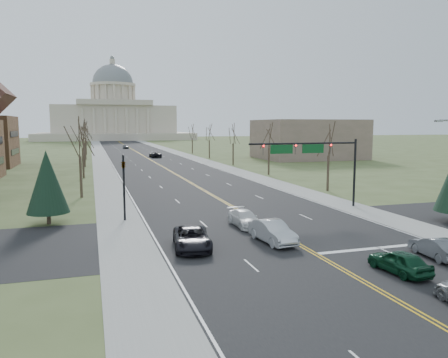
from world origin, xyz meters
TOP-DOWN VIEW (x-y plane):
  - ground at (0.00, 0.00)m, footprint 600.00×600.00m
  - road at (0.00, 110.00)m, footprint 20.00×380.00m
  - cross_road at (0.00, 6.00)m, footprint 120.00×14.00m
  - sidewalk_left at (-12.00, 110.00)m, footprint 4.00×380.00m
  - sidewalk_right at (12.00, 110.00)m, footprint 4.00×380.00m
  - center_line at (0.00, 110.00)m, footprint 0.42×380.00m
  - edge_line_left at (-9.80, 110.00)m, footprint 0.15×380.00m
  - edge_line_right at (9.80, 110.00)m, footprint 0.15×380.00m
  - stop_bar at (5.00, -1.00)m, footprint 9.50×0.50m
  - capitol at (0.00, 249.91)m, footprint 90.00×60.00m
  - signal_mast at (7.45, 13.50)m, footprint 12.12×0.44m
  - signal_left at (-11.50, 13.50)m, footprint 0.32×0.36m
  - tree_r_0 at (15.50, 24.00)m, footprint 3.74×3.74m
  - tree_l_0 at (-15.50, 28.00)m, footprint 3.96×3.96m
  - tree_r_1 at (15.50, 44.00)m, footprint 3.74×3.74m
  - tree_l_1 at (-15.50, 48.00)m, footprint 3.96×3.96m
  - tree_r_2 at (15.50, 64.00)m, footprint 3.74×3.74m
  - tree_l_2 at (-15.50, 68.00)m, footprint 3.96×3.96m
  - tree_r_3 at (15.50, 84.00)m, footprint 3.74×3.74m
  - tree_l_3 at (-15.50, 88.00)m, footprint 3.96×3.96m
  - tree_r_4 at (15.50, 104.00)m, footprint 3.74×3.74m
  - tree_l_4 at (-15.50, 108.00)m, footprint 3.96×3.96m
  - conifer_l at (-18.00, 14.00)m, footprint 3.64×3.64m
  - bldg_right_mass at (40.00, 76.00)m, footprint 25.00×20.00m
  - car_nb_inner_lead at (2.82, -5.83)m, footprint 2.02×4.21m
  - car_nb_outer_lead at (7.13, -4.00)m, footprint 1.82×4.18m
  - car_sb_inner_lead at (-1.61, 2.56)m, footprint 2.21×5.06m
  - car_sb_outer_lead at (-7.68, 2.75)m, footprint 3.15×5.63m
  - car_sb_inner_second at (-1.83, 8.06)m, footprint 2.05×4.76m
  - car_far_nb at (2.31, 90.95)m, footprint 2.91×5.81m
  - car_far_sb at (-1.93, 137.79)m, footprint 2.06×4.59m

SIDE VIEW (x-z plane):
  - ground at x=0.00m, z-range 0.00..0.00m
  - road at x=0.00m, z-range 0.00..0.01m
  - cross_road at x=0.00m, z-range 0.00..0.01m
  - sidewalk_left at x=-12.00m, z-range 0.00..0.03m
  - sidewalk_right at x=12.00m, z-range 0.00..0.03m
  - center_line at x=0.00m, z-range 0.01..0.02m
  - edge_line_left at x=-9.80m, z-range 0.01..0.02m
  - edge_line_right at x=9.80m, z-range 0.01..0.02m
  - stop_bar at x=5.00m, z-range 0.01..0.02m
  - car_nb_outer_lead at x=7.13m, z-range 0.01..1.35m
  - car_sb_inner_second at x=-1.83m, z-range 0.01..1.38m
  - car_nb_inner_lead at x=2.82m, z-range 0.01..1.40m
  - car_sb_outer_lead at x=-7.68m, z-range 0.01..1.50m
  - car_far_sb at x=-1.93m, z-range 0.01..1.54m
  - car_far_nb at x=2.31m, z-range 0.01..1.59m
  - car_sb_inner_lead at x=-1.61m, z-range 0.01..1.63m
  - signal_left at x=-11.50m, z-range 0.71..6.71m
  - conifer_l at x=-18.00m, z-range 0.49..6.99m
  - bldg_right_mass at x=40.00m, z-range 0.00..10.00m
  - signal_mast at x=7.45m, z-range 2.16..9.36m
  - tree_r_0 at x=15.50m, z-range 2.30..10.80m
  - tree_r_1 at x=15.50m, z-range 2.30..10.80m
  - tree_r_2 at x=15.50m, z-range 2.30..10.80m
  - tree_r_3 at x=15.50m, z-range 2.30..10.80m
  - tree_r_4 at x=15.50m, z-range 2.30..10.80m
  - tree_l_0 at x=-15.50m, z-range 2.44..11.44m
  - tree_l_1 at x=-15.50m, z-range 2.44..11.44m
  - tree_l_2 at x=-15.50m, z-range 2.44..11.44m
  - tree_l_3 at x=-15.50m, z-range 2.44..11.44m
  - tree_l_4 at x=-15.50m, z-range 2.44..11.44m
  - capitol at x=0.00m, z-range -10.80..39.20m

